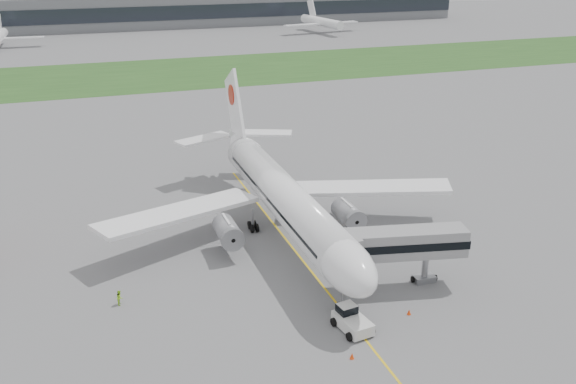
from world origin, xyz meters
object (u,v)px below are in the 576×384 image
object	(u,v)px
airliner	(281,193)
pushback_tug	(351,319)
ground_crew_near	(349,319)
jet_bridge	(394,245)

from	to	relation	value
airliner	pushback_tug	bearing A→B (deg)	-91.25
pushback_tug	ground_crew_near	size ratio (longest dim) A/B	2.70
pushback_tug	ground_crew_near	bearing A→B (deg)	88.46
jet_bridge	ground_crew_near	world-z (taller)	jet_bridge
pushback_tug	ground_crew_near	world-z (taller)	pushback_tug
airliner	pushback_tug	distance (m)	23.79
pushback_tug	jet_bridge	size ratio (longest dim) A/B	0.30
ground_crew_near	airliner	bearing A→B (deg)	-88.54
airliner	ground_crew_near	world-z (taller)	airliner
jet_bridge	airliner	bearing A→B (deg)	124.42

